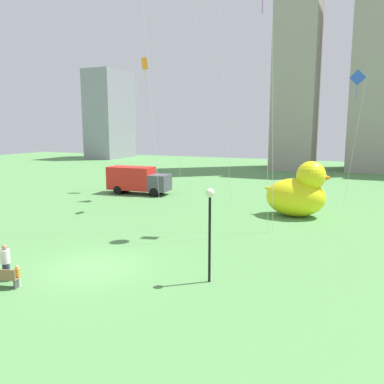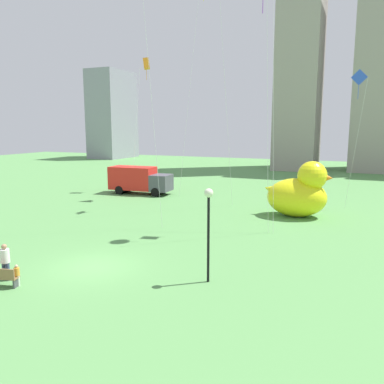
{
  "view_description": "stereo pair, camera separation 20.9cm",
  "coord_description": "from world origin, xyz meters",
  "views": [
    {
      "loc": [
        12.02,
        -15.46,
        7.05
      ],
      "look_at": [
        2.86,
        6.12,
        3.12
      ],
      "focal_mm": 36.68,
      "sensor_mm": 36.0,
      "label": 1
    },
    {
      "loc": [
        12.21,
        -15.38,
        7.05
      ],
      "look_at": [
        2.86,
        6.12,
        3.12
      ],
      "focal_mm": 36.68,
      "sensor_mm": 36.0,
      "label": 2
    }
  ],
  "objects": [
    {
      "name": "giant_inflatable_duck",
      "position": [
        7.84,
        15.82,
        1.88
      ],
      "size": [
        5.34,
        3.43,
        4.43
      ],
      "color": "yellow",
      "rests_on": "ground"
    },
    {
      "name": "kite_blue",
      "position": [
        11.57,
        20.0,
        10.49
      ],
      "size": [
        1.29,
        0.7,
        11.6
      ],
      "color": "silver",
      "rests_on": "ground"
    },
    {
      "name": "ground_plane",
      "position": [
        0.0,
        0.0,
        0.0
      ],
      "size": [
        140.0,
        140.0,
        0.0
      ],
      "primitive_type": "plane",
      "color": "#56904D"
    },
    {
      "name": "city_skyline",
      "position": [
        11.64,
        56.69,
        17.46
      ],
      "size": [
        80.56,
        18.67,
        39.49
      ],
      "color": "gray",
      "rests_on": "ground"
    },
    {
      "name": "kite_orange",
      "position": [
        -9.58,
        22.48,
        13.55
      ],
      "size": [
        2.04,
        2.79,
        14.28
      ],
      "color": "silver",
      "rests_on": "ground"
    },
    {
      "name": "person_adult",
      "position": [
        -2.6,
        -2.96,
        0.96
      ],
      "size": [
        0.42,
        0.42,
        1.73
      ],
      "color": "#38476B",
      "rests_on": "ground"
    },
    {
      "name": "person_child",
      "position": [
        -1.58,
        -3.26,
        0.55
      ],
      "size": [
        0.24,
        0.24,
        0.99
      ],
      "color": "silver",
      "rests_on": "ground"
    },
    {
      "name": "lamppost",
      "position": [
        6.07,
        0.59,
        3.17
      ],
      "size": [
        0.41,
        0.41,
        4.35
      ],
      "color": "black",
      "rests_on": "ground"
    },
    {
      "name": "box_truck",
      "position": [
        -9.27,
        19.98,
        1.46
      ],
      "size": [
        6.73,
        2.77,
        2.85
      ],
      "color": "red",
      "rests_on": "ground"
    }
  ]
}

